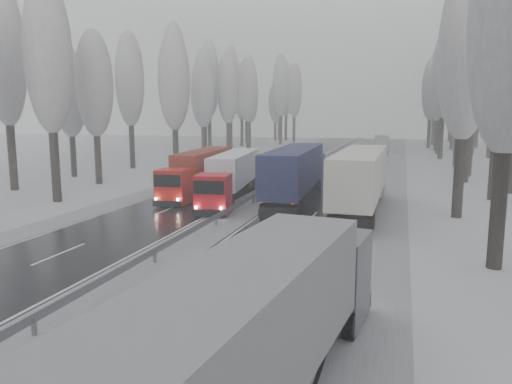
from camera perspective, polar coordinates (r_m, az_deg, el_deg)
The scene contains 51 objects.
carriageway_right at distance 39.21m, azimuth 7.92°, elevation -1.21°, with size 7.50×200.00×0.03m, color black.
carriageway_left at distance 42.01m, azimuth -6.39°, elevation -0.49°, with size 7.50×200.00×0.03m, color black.
median_slush at distance 40.29m, azimuth 0.51°, elevation -0.84°, with size 3.00×200.00×0.04m, color #ADB0B5.
shoulder_right at distance 38.81m, azimuth 15.16°, elevation -1.54°, with size 2.40×200.00×0.04m, color #ADB0B5.
shoulder_left at distance 44.14m, azimuth -12.33°, elevation -0.18°, with size 2.40×200.00×0.04m, color #ADB0B5.
median_guardrail at distance 40.18m, azimuth 0.51°, elevation -0.03°, with size 0.12×200.00×0.76m.
tree_18 at distance 35.61m, azimuth 22.95°, elevation 14.42°, with size 3.60×3.60×16.58m.
tree_20 at distance 44.04m, azimuth 26.19°, elevation 12.32°, with size 3.60×3.60×15.71m.
tree_22 at distance 54.24m, azimuth 23.40°, elevation 11.82°, with size 3.60×3.60×15.86m.
tree_24 at distance 59.95m, azimuth 23.81°, elevation 14.29°, with size 3.60×3.60×20.49m.
tree_26 at distance 69.97m, azimuth 22.40°, elevation 12.62°, with size 3.60×3.60×18.78m.
tree_28 at distance 80.53m, azimuth 20.75°, elevation 12.54°, with size 3.60×3.60×19.62m.
tree_29 at distance 85.25m, azimuth 25.55°, elevation 11.38°, with size 3.60×3.60×18.11m.
tree_30 at distance 90.19m, azimuth 20.40°, elevation 11.41°, with size 3.60×3.60×17.86m.
tree_31 at distance 94.74m, azimuth 23.89°, elevation 11.35°, with size 3.60×3.60×18.58m.
tree_32 at distance 97.66m, azimuth 20.13°, elevation 11.01°, with size 3.60×3.60×17.33m.
tree_33 at distance 101.81m, azimuth 21.71°, elevation 9.74°, with size 3.60×3.60×14.33m.
tree_34 at distance 104.71m, azimuth 19.39°, elevation 10.98°, with size 3.60×3.60×17.63m.
tree_35 at distance 109.52m, azimuth 24.20°, elevation 10.81°, with size 3.60×3.60×18.25m.
tree_36 at distance 114.67m, azimuth 19.85°, elevation 11.57°, with size 3.60×3.60×20.23m.
tree_37 at distance 119.13m, azimuth 23.08°, elevation 10.09°, with size 3.60×3.60×16.37m.
tree_38 at distance 125.25m, azimuth 20.32°, elevation 10.64°, with size 3.60×3.60×17.97m.
tree_39 at distance 129.40m, azimuth 21.44°, elevation 10.00°, with size 3.60×3.60×16.19m.
tree_58 at distance 41.99m, azimuth -22.64°, elevation 14.07°, with size 3.60×3.60×17.21m.
tree_59 at distance 50.06m, azimuth -26.80°, elevation 13.76°, with size 3.60×3.60×18.41m.
tree_60 at distance 51.18m, azimuth -17.99°, elevation 11.59°, with size 3.60×3.60×14.84m.
tree_61 at distance 57.75m, azimuth -20.52°, elevation 10.56°, with size 3.60×3.60×13.95m.
tree_62 at distance 57.62m, azimuth -9.36°, elevation 12.34°, with size 3.60×3.60×16.04m.
tree_63 at distance 64.88m, azimuth -14.26°, elevation 12.28°, with size 3.60×3.60×16.88m.
tree_64 at distance 67.56m, azimuth -9.36°, elevation 11.50°, with size 3.60×3.60×15.42m.
tree_65 at distance 72.09m, azimuth -9.32°, elevation 13.40°, with size 3.60×3.60×19.48m.
tree_66 at distance 76.31m, azimuth -6.10°, elevation 11.18°, with size 3.60×3.60×15.23m.
tree_67 at distance 80.58m, azimuth -5.94°, elevation 11.92°, with size 3.60×3.60×17.09m.
tree_68 at distance 82.10m, azimuth -3.24°, elevation 11.70°, with size 3.60×3.60×16.65m.
tree_69 at distance 87.63m, azimuth -5.41°, elevation 12.63°, with size 3.60×3.60×19.35m.
tree_70 at distance 91.59m, azimuth -0.93°, elevation 11.62°, with size 3.60×3.60×17.09m.
tree_71 at distance 96.95m, azimuth -2.96°, elevation 12.41°, with size 3.60×3.60×19.61m.
tree_72 at distance 101.23m, azimuth -0.76°, elevation 10.66°, with size 3.60×3.60×15.11m.
tree_73 at distance 105.96m, azimuth -1.64°, elevation 11.31°, with size 3.60×3.60×17.22m.
tree_74 at distance 110.74m, azimuth 2.87°, elevation 12.02°, with size 3.60×3.60×19.68m.
tree_75 at distance 116.99m, azimuth -1.11°, elevation 11.53°, with size 3.60×3.60×18.60m.
tree_76 at distance 119.62m, azimuth 4.42°, elevation 11.44°, with size 3.60×3.60×18.55m.
tree_77 at distance 124.71m, azimuth 2.23°, elevation 10.12°, with size 3.60×3.60×14.32m.
tree_78 at distance 126.84m, azimuth 3.47°, elevation 11.60°, with size 3.60×3.60×19.55m.
tree_79 at distance 131.31m, azimuth 2.66°, elevation 10.83°, with size 3.60×3.60×17.07m.
truck_grey_tarp at distance 10.82m, azimuth -1.24°, elevation -16.48°, with size 4.17×15.38×3.91m.
truck_blue_box at distance 38.68m, azimuth 4.69°, elevation 2.45°, with size 3.35×16.88×4.31m.
truck_cream_box at distance 35.70m, azimuth 12.01°, elevation 1.81°, with size 2.95×17.16×4.39m.
box_truck_distant at distance 96.51m, azimuth 14.12°, elevation 5.54°, with size 2.97×7.88×2.88m.
truck_red_white at distance 40.52m, azimuth -2.69°, elevation 2.22°, with size 4.05×14.33×3.64m.
truck_red_red at distance 44.05m, azimuth -6.43°, elevation 2.70°, with size 3.48×14.19×3.61m.
Camera 1 is at (10.83, -8.18, 6.95)m, focal length 35.00 mm.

